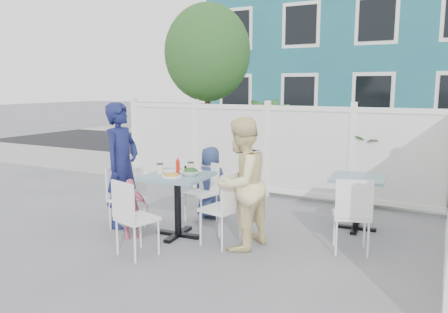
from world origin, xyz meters
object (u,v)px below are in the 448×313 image
at_px(toddler, 130,208).
at_px(boy, 211,182).
at_px(chair_right, 226,203).
at_px(woman, 241,184).
at_px(spare_table, 357,189).
at_px(utility_cabinet, 193,141).
at_px(chair_left, 123,193).
at_px(man, 122,165).
at_px(chair_back, 204,187).
at_px(main_table, 177,189).
at_px(chair_near, 131,213).

bearing_deg(toddler, boy, 32.28).
height_order(chair_right, woman, woman).
bearing_deg(toddler, spare_table, -2.33).
bearing_deg(utility_cabinet, chair_left, -76.80).
bearing_deg(man, toddler, -134.83).
bearing_deg(utility_cabinet, chair_back, -61.98).
xyz_separation_m(chair_back, boy, (0.01, 0.17, 0.04)).
height_order(main_table, man, man).
distance_m(spare_table, chair_right, 1.88).
bearing_deg(boy, spare_table, -174.12).
height_order(spare_table, woman, woman).
xyz_separation_m(chair_left, toddler, (0.32, -0.24, -0.11)).
xyz_separation_m(utility_cabinet, toddler, (1.74, -4.39, -0.28)).
height_order(main_table, boy, boy).
distance_m(main_table, spare_table, 2.40).
relative_size(main_table, man, 0.48).
distance_m(utility_cabinet, chair_left, 4.39).
height_order(chair_right, toddler, chair_right).
distance_m(chair_right, chair_near, 1.12).
bearing_deg(woman, toddler, -65.48).
bearing_deg(toddler, man, 104.93).
height_order(chair_left, boy, boy).
distance_m(spare_table, chair_near, 2.99).
bearing_deg(boy, utility_cabinet, -60.93).
height_order(utility_cabinet, toddler, utility_cabinet).
xyz_separation_m(chair_right, woman, (0.19, 0.03, 0.25)).
distance_m(main_table, woman, 0.90).
bearing_deg(spare_table, chair_near, -133.66).
height_order(chair_right, boy, boy).
bearing_deg(toddler, chair_left, 107.49).
xyz_separation_m(chair_right, man, (-1.63, 0.05, 0.32)).
relative_size(chair_left, man, 0.50).
distance_m(spare_table, boy, 2.06).
relative_size(chair_left, chair_near, 0.96).
bearing_deg(utility_cabinet, chair_near, -71.66).
bearing_deg(main_table, chair_left, -175.52).
bearing_deg(main_table, utility_cabinet, 118.93).
bearing_deg(utility_cabinet, woman, -57.95).
distance_m(chair_back, woman, 1.22).
xyz_separation_m(chair_near, toddler, (-0.45, 0.52, -0.13)).
bearing_deg(chair_near, chair_right, 61.68).
xyz_separation_m(spare_table, chair_near, (-2.07, -2.16, -0.05)).
xyz_separation_m(chair_left, woman, (1.73, 0.07, 0.29)).
bearing_deg(chair_left, chair_right, 99.32).
bearing_deg(main_table, toddler, -149.63).
distance_m(utility_cabinet, main_table, 4.67).
bearing_deg(main_table, spare_table, 33.92).
xyz_separation_m(main_table, man, (-0.92, 0.02, 0.22)).
distance_m(chair_right, chair_back, 1.07).
bearing_deg(utility_cabinet, boy, -60.50).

